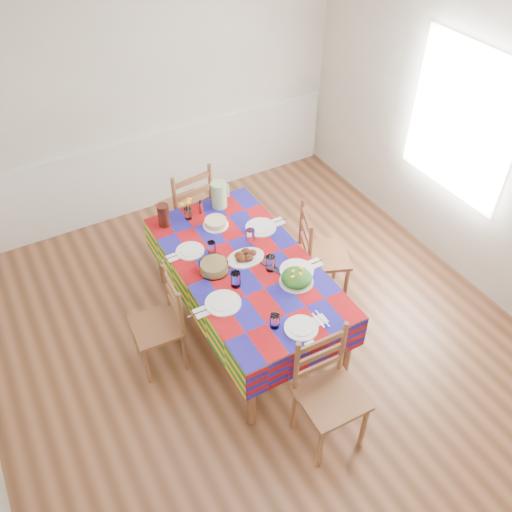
{
  "coord_description": "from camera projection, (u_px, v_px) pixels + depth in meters",
  "views": [
    {
      "loc": [
        -1.55,
        -2.65,
        3.86
      ],
      "look_at": [
        0.04,
        0.18,
        0.94
      ],
      "focal_mm": 38.0,
      "sensor_mm": 36.0,
      "label": 1
    }
  ],
  "objects": [
    {
      "name": "room",
      "position": [
        263.0,
        230.0,
        3.96
      ],
      "size": [
        4.58,
        5.08,
        2.78
      ],
      "color": "brown",
      "rests_on": "ground"
    },
    {
      "name": "wainscot",
      "position": [
        153.0,
        169.0,
        6.14
      ],
      "size": [
        4.41,
        0.06,
        0.92
      ],
      "color": "white",
      "rests_on": "room"
    },
    {
      "name": "window_right",
      "position": [
        461.0,
        122.0,
        4.87
      ],
      "size": [
        0.0,
        1.4,
        1.4
      ],
      "primitive_type": "plane",
      "rotation": [
        0.0,
        -1.57,
        0.0
      ],
      "color": "white",
      "rests_on": "room"
    },
    {
      "name": "dining_table",
      "position": [
        245.0,
        271.0,
        4.6
      ],
      "size": [
        1.07,
        1.99,
        0.77
      ],
      "color": "brown",
      "rests_on": "room"
    },
    {
      "name": "setting_near_head",
      "position": [
        292.0,
        325.0,
        4.0
      ],
      "size": [
        0.42,
        0.28,
        0.12
      ],
      "color": "white",
      "rests_on": "dining_table"
    },
    {
      "name": "setting_left_near",
      "position": [
        227.0,
        295.0,
        4.23
      ],
      "size": [
        0.52,
        0.31,
        0.14
      ],
      "rotation": [
        0.0,
        0.0,
        1.57
      ],
      "color": "white",
      "rests_on": "dining_table"
    },
    {
      "name": "setting_left_far",
      "position": [
        197.0,
        250.0,
        4.63
      ],
      "size": [
        0.45,
        0.27,
        0.12
      ],
      "rotation": [
        0.0,
        0.0,
        1.57
      ],
      "color": "white",
      "rests_on": "dining_table"
    },
    {
      "name": "setting_right_near",
      "position": [
        288.0,
        267.0,
        4.46
      ],
      "size": [
        0.53,
        0.31,
        0.14
      ],
      "rotation": [
        0.0,
        0.0,
        -1.57
      ],
      "color": "white",
      "rests_on": "dining_table"
    },
    {
      "name": "setting_right_far",
      "position": [
        258.0,
        230.0,
        4.82
      ],
      "size": [
        0.53,
        0.3,
        0.13
      ],
      "rotation": [
        0.0,
        0.0,
        -1.57
      ],
      "color": "white",
      "rests_on": "dining_table"
    },
    {
      "name": "meat_platter",
      "position": [
        245.0,
        256.0,
        4.57
      ],
      "size": [
        0.33,
        0.24,
        0.06
      ],
      "color": "white",
      "rests_on": "dining_table"
    },
    {
      "name": "salad_platter",
      "position": [
        297.0,
        278.0,
        4.35
      ],
      "size": [
        0.28,
        0.28,
        0.12
      ],
      "color": "white",
      "rests_on": "dining_table"
    },
    {
      "name": "pasta_bowl",
      "position": [
        214.0,
        267.0,
        4.45
      ],
      "size": [
        0.24,
        0.24,
        0.09
      ],
      "color": "white",
      "rests_on": "dining_table"
    },
    {
      "name": "cake",
      "position": [
        216.0,
        223.0,
        4.9
      ],
      "size": [
        0.23,
        0.23,
        0.07
      ],
      "color": "white",
      "rests_on": "dining_table"
    },
    {
      "name": "serving_utensils",
      "position": [
        271.0,
        265.0,
        4.52
      ],
      "size": [
        0.15,
        0.33,
        0.01
      ],
      "color": "black",
      "rests_on": "dining_table"
    },
    {
      "name": "flower_vase",
      "position": [
        188.0,
        211.0,
        4.94
      ],
      "size": [
        0.13,
        0.11,
        0.21
      ],
      "color": "white",
      "rests_on": "dining_table"
    },
    {
      "name": "hot_sauce",
      "position": [
        201.0,
        207.0,
        5.01
      ],
      "size": [
        0.03,
        0.03,
        0.14
      ],
      "primitive_type": "cylinder",
      "color": "#B61C0E",
      "rests_on": "dining_table"
    },
    {
      "name": "green_pitcher",
      "position": [
        219.0,
        195.0,
        5.06
      ],
      "size": [
        0.15,
        0.15,
        0.25
      ],
      "primitive_type": "cylinder",
      "color": "#A1C58B",
      "rests_on": "dining_table"
    },
    {
      "name": "tea_pitcher",
      "position": [
        164.0,
        215.0,
        4.86
      ],
      "size": [
        0.11,
        0.11,
        0.22
      ],
      "primitive_type": "cylinder",
      "color": "black",
      "rests_on": "dining_table"
    },
    {
      "name": "name_card",
      "position": [
        309.0,
        343.0,
        3.9
      ],
      "size": [
        0.07,
        0.02,
        0.02
      ],
      "primitive_type": "cube",
      "color": "white",
      "rests_on": "dining_table"
    },
    {
      "name": "chair_near",
      "position": [
        328.0,
        393.0,
        3.92
      ],
      "size": [
        0.46,
        0.44,
        1.02
      ],
      "rotation": [
        0.0,
        0.0,
        -0.03
      ],
      "color": "brown",
      "rests_on": "room"
    },
    {
      "name": "chair_far",
      "position": [
        188.0,
        209.0,
        5.52
      ],
      "size": [
        0.52,
        0.5,
        1.06
      ],
      "rotation": [
        0.0,
        0.0,
        3.26
      ],
      "color": "brown",
      "rests_on": "room"
    },
    {
      "name": "chair_left",
      "position": [
        161.0,
        324.0,
        4.46
      ],
      "size": [
        0.42,
        0.43,
        0.92
      ],
      "rotation": [
        0.0,
        0.0,
        -1.64
      ],
      "color": "brown",
      "rests_on": "room"
    },
    {
      "name": "chair_right",
      "position": [
        319.0,
        256.0,
        5.02
      ],
      "size": [
        0.56,
        0.58,
        1.01
      ],
      "rotation": [
        0.0,
        0.0,
        1.19
      ],
      "color": "brown",
      "rests_on": "room"
    }
  ]
}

